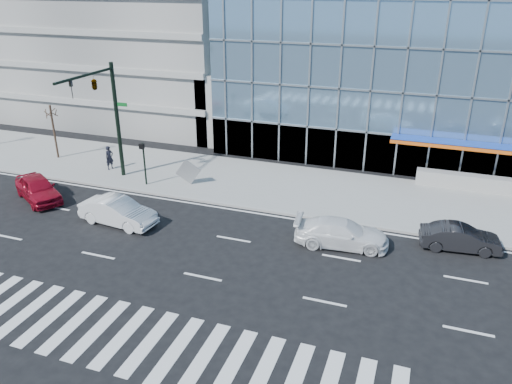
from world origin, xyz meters
TOP-DOWN VIEW (x-y plane):
  - ground at (0.00, 0.00)m, footprint 160.00×160.00m
  - sidewalk at (0.00, 8.00)m, footprint 120.00×8.00m
  - theatre_building at (14.00, 26.00)m, footprint 42.00×26.00m
  - parking_garage at (-20.00, 26.00)m, footprint 24.00×24.00m
  - ramp_block at (-6.00, 18.00)m, footprint 6.00×8.00m
  - traffic_signal at (-11.00, 4.57)m, footprint 1.14×5.74m
  - ped_signal_post at (-8.50, 4.94)m, footprint 0.30×0.33m
  - street_tree_near at (-18.00, 7.50)m, footprint 1.10×1.10m
  - white_suv at (5.71, 1.34)m, footprint 5.23×2.64m
  - white_sedan at (-7.04, -0.50)m, footprint 4.86×2.12m
  - dark_sedan at (11.71, 3.00)m, footprint 4.25×1.88m
  - red_sedan at (-13.87, 0.69)m, footprint 4.96×4.00m
  - pedestrian at (-12.57, 6.71)m, footprint 0.63×0.75m
  - tilted_panel at (-5.75, 6.01)m, footprint 1.77×0.49m

SIDE VIEW (x-z plane):
  - ground at x=0.00m, z-range 0.00..0.00m
  - sidewalk at x=0.00m, z-range 0.00..0.15m
  - dark_sedan at x=11.71m, z-range 0.00..1.36m
  - white_suv at x=5.71m, z-range 0.00..1.46m
  - white_sedan at x=-7.04m, z-range 0.00..1.55m
  - red_sedan at x=-13.87m, z-range 0.00..1.59m
  - pedestrian at x=-12.57m, z-range 0.15..1.92m
  - tilted_panel at x=-5.75m, z-range 0.15..1.96m
  - ped_signal_post at x=-8.50m, z-range 0.64..3.64m
  - ramp_block at x=-6.00m, z-range 0.00..6.00m
  - street_tree_near at x=-18.00m, z-range 1.66..5.89m
  - traffic_signal at x=-11.00m, z-range 2.16..10.16m
  - theatre_building at x=14.00m, z-range 0.00..15.00m
  - parking_garage at x=-20.00m, z-range 0.00..20.00m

